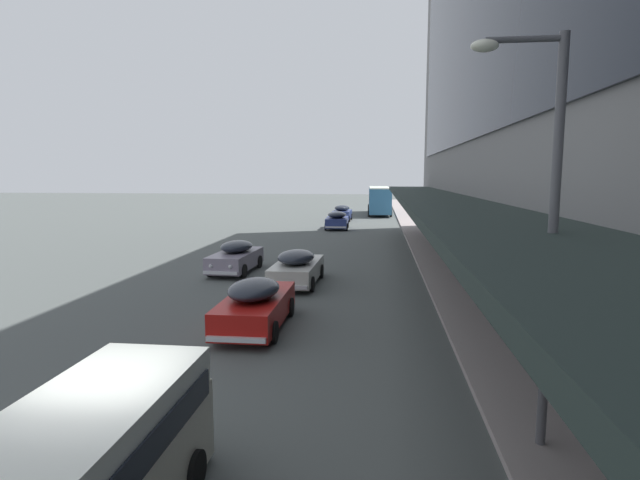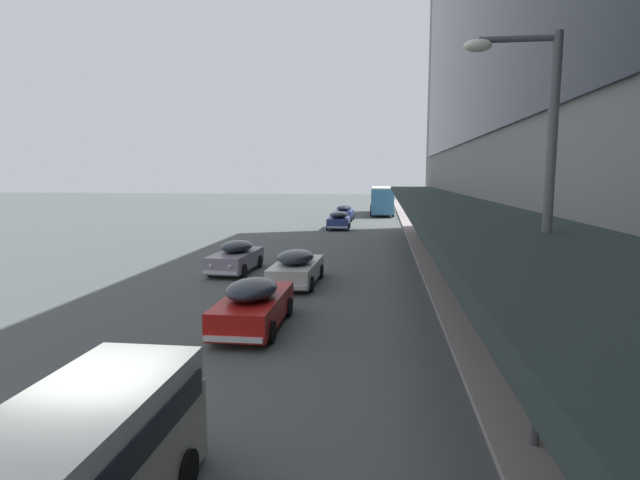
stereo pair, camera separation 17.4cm
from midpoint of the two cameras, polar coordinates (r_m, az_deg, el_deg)
name	(u,v)px [view 1 (the left image)]	position (r m, az deg, el deg)	size (l,w,h in m)	color
transit_bus_kerbside_front	(379,199)	(61.24, 6.72, 4.70)	(2.93, 11.25, 3.32)	teal
sedan_lead_mid	(255,304)	(15.73, -7.70, -7.24)	(1.87, 4.65, 1.58)	#B01612
sedan_second_near	(337,220)	(44.23, 1.85, 2.27)	(2.06, 4.28, 1.58)	navy
sedan_second_mid	(297,267)	(21.79, -2.89, -3.13)	(1.98, 4.71, 1.53)	beige
sedan_oncoming_rear	(342,213)	(52.50, 2.45, 3.11)	(1.99, 4.37, 1.65)	navy
sedan_oncoming_front	(236,257)	(24.90, -9.80, -1.90)	(1.97, 4.41, 1.53)	gray
vw_van	(94,463)	(7.57, -25.04, -22.05)	(1.92, 4.55, 1.96)	beige
street_lamp	(543,214)	(8.85, 23.59, 2.76)	(1.50, 0.28, 6.80)	#4C4C51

